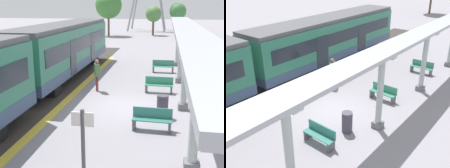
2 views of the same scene
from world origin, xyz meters
TOP-DOWN VIEW (x-y plane):
  - ground_plane at (0.00, 0.00)m, footprint 176.00×176.00m
  - tactile_edge_strip at (-2.95, 0.00)m, footprint 0.40×26.80m
  - trackbed at (-4.75, 0.00)m, footprint 3.20×38.80m
  - train_far_carriage at (-4.75, 5.59)m, footprint 2.65×14.01m
  - canopy_pillar_second at (2.70, -5.19)m, footprint 1.10×0.44m
  - canopy_pillar_third at (2.70, 0.07)m, footprint 1.10×0.44m
  - canopy_pillar_fourth at (2.70, 5.05)m, footprint 1.10×0.44m
  - canopy_pillar_fifth at (2.70, 10.32)m, footprint 1.10×0.44m
  - canopy_beam at (2.70, -0.16)m, footprint 1.20×21.75m
  - bench_near_end at (1.67, 7.76)m, footprint 1.50×0.45m
  - bench_mid_platform at (1.54, 2.63)m, footprint 1.51×0.48m
  - bench_far_end at (1.43, -2.49)m, footprint 1.51×0.49m
  - trash_bin at (1.79, -1.09)m, footprint 0.48×0.48m
  - platform_info_sign at (-0.09, -6.64)m, footprint 0.56×0.10m
  - passenger_waiting_near_edge at (-1.83, 2.30)m, footprint 0.42×0.57m
  - tree_left_background at (-6.96, 32.17)m, footprint 3.99×3.99m
  - tree_right_background at (3.50, 39.96)m, footprint 2.81×2.81m
  - tree_centre_background at (-0.32, 34.25)m, footprint 2.42×2.42m

SIDE VIEW (x-z plane):
  - ground_plane at x=0.00m, z-range 0.00..0.00m
  - trackbed at x=-4.75m, z-range 0.00..0.01m
  - tactile_edge_strip at x=-2.95m, z-range 0.00..0.01m
  - bench_near_end at x=1.67m, z-range 0.01..0.87m
  - bench_mid_platform at x=1.54m, z-range 0.01..0.87m
  - bench_far_end at x=1.43m, z-range 0.01..0.87m
  - trash_bin at x=1.79m, z-range 0.00..0.97m
  - passenger_waiting_near_edge at x=-1.83m, z-range 0.22..2.01m
  - platform_info_sign at x=-0.09m, z-range 0.23..2.43m
  - canopy_pillar_second at x=2.70m, z-range 0.03..3.59m
  - canopy_pillar_third at x=2.70m, z-range 0.03..3.59m
  - canopy_pillar_fourth at x=2.70m, z-range 0.03..3.59m
  - canopy_pillar_fifth at x=2.70m, z-range 0.03..3.59m
  - train_far_carriage at x=-4.75m, z-range 0.09..3.57m
  - tree_centre_background at x=-0.32m, z-range 0.98..5.44m
  - tree_right_background at x=3.50m, z-range 1.04..5.98m
  - canopy_beam at x=2.70m, z-range 3.57..3.73m
  - tree_left_background at x=-6.96m, z-range 1.27..7.85m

